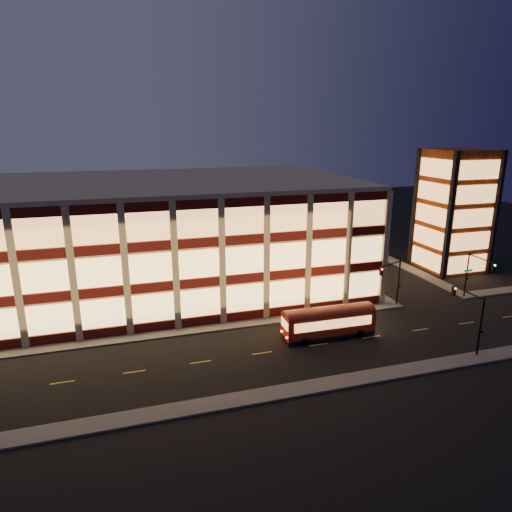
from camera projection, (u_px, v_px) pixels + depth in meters
name	position (u px, v px, depth m)	size (l,w,h in m)	color
ground	(209.00, 333.00, 48.53)	(200.00, 200.00, 0.00)	black
sidewalk_office_south	(180.00, 332.00, 48.59)	(54.00, 2.00, 0.15)	#514F4C
sidewalk_office_east	(333.00, 268.00, 70.63)	(2.00, 30.00, 0.15)	#514F4C
sidewalk_tower_south	(503.00, 291.00, 60.71)	(14.00, 2.00, 0.15)	#514F4C
sidewalk_tower_west	(395.00, 262.00, 73.73)	(2.00, 30.00, 0.15)	#514F4C
sidewalk_near	(241.00, 399.00, 36.56)	(100.00, 2.00, 0.15)	#514F4C
office_building	(161.00, 234.00, 61.28)	(50.45, 30.45, 14.50)	tan
stair_tower	(454.00, 211.00, 68.33)	(8.60, 8.60, 18.00)	#8C3814
traffic_signal_far	(393.00, 276.00, 53.89)	(3.79, 1.87, 6.00)	black
traffic_signal_right	(476.00, 270.00, 56.28)	(1.20, 4.37, 6.00)	black
traffic_signal_near	(471.00, 310.00, 43.88)	(0.32, 4.45, 6.00)	black
trolley_bus	(329.00, 320.00, 47.17)	(9.67, 2.68, 3.26)	#951B08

